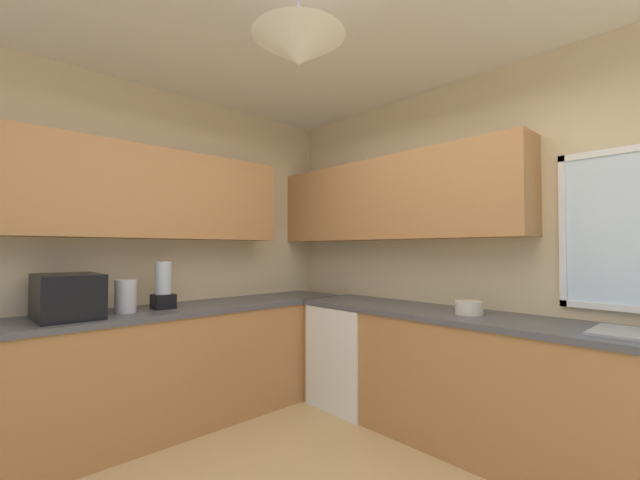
# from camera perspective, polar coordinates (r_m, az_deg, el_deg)

# --- Properties ---
(room_shell) EXTENTS (4.01, 3.70, 2.78)m
(room_shell) POSITION_cam_1_polar(r_m,az_deg,el_deg) (2.87, -3.70, 9.17)
(room_shell) COLOR beige
(room_shell) RESTS_ON ground_plane
(counter_run_left) EXTENTS (0.65, 3.31, 0.91)m
(counter_run_left) POSITION_cam_1_polar(r_m,az_deg,el_deg) (3.38, -22.00, -16.81)
(counter_run_left) COLOR #AD7542
(counter_run_left) RESTS_ON ground_plane
(counter_run_back) EXTENTS (3.10, 0.65, 0.91)m
(counter_run_back) POSITION_cam_1_polar(r_m,az_deg,el_deg) (3.05, 22.92, -18.54)
(counter_run_back) COLOR #AD7542
(counter_run_back) RESTS_ON ground_plane
(dishwasher) EXTENTS (0.60, 0.60, 0.87)m
(dishwasher) POSITION_cam_1_polar(r_m,az_deg,el_deg) (3.67, 4.85, -16.07)
(dishwasher) COLOR white
(dishwasher) RESTS_ON ground_plane
(microwave) EXTENTS (0.48, 0.36, 0.29)m
(microwave) POSITION_cam_1_polar(r_m,az_deg,el_deg) (3.11, -32.51, -6.81)
(microwave) COLOR black
(microwave) RESTS_ON counter_run_left
(kettle) EXTENTS (0.15, 0.15, 0.24)m
(kettle) POSITION_cam_1_polar(r_m,az_deg,el_deg) (3.18, -26.12, -7.25)
(kettle) COLOR #B7B7BC
(kettle) RESTS_ON counter_run_left
(bowl) EXTENTS (0.19, 0.19, 0.09)m
(bowl) POSITION_cam_1_polar(r_m,az_deg,el_deg) (3.00, 20.60, -9.07)
(bowl) COLOR beige
(bowl) RESTS_ON counter_run_back
(blender_appliance) EXTENTS (0.15, 0.15, 0.36)m
(blender_appliance) POSITION_cam_1_polar(r_m,az_deg,el_deg) (3.28, -21.55, -6.34)
(blender_appliance) COLOR black
(blender_appliance) RESTS_ON counter_run_left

